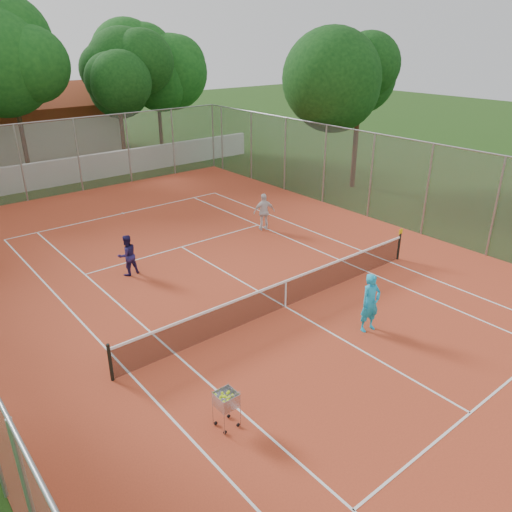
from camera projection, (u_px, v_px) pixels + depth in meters
ground at (285, 307)px, 16.13m from camera, size 120.00×120.00×0.00m
court_pad at (285, 307)px, 16.13m from camera, size 18.00×34.00×0.02m
court_lines at (285, 307)px, 16.13m from camera, size 10.98×23.78×0.01m
tennis_net at (286, 293)px, 15.93m from camera, size 11.88×0.10×0.98m
perimeter_fence at (287, 251)px, 15.32m from camera, size 18.00×34.00×4.00m
boundary_wall at (68, 171)px, 29.29m from camera, size 26.00×0.30×1.50m
tropical_trees at (39, 91)px, 29.70m from camera, size 29.00×19.00×10.00m
player_near at (370, 303)px, 14.52m from camera, size 0.72×0.53×1.81m
player_far_left at (127, 255)px, 18.01m from camera, size 0.78×0.63×1.53m
player_far_right at (264, 212)px, 22.20m from camera, size 1.06×0.75×1.67m
ball_hopper at (226, 408)px, 11.01m from camera, size 0.51×0.51×1.00m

